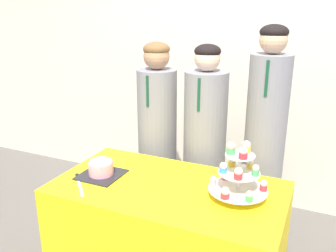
% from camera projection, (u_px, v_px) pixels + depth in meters
% --- Properties ---
extents(wall_back, '(9.00, 0.06, 2.70)m').
position_uv_depth(wall_back, '(234.00, 51.00, 3.04)').
color(wall_back, beige).
rests_on(wall_back, ground_plane).
extents(table, '(1.32, 0.72, 0.72)m').
position_uv_depth(table, '(168.00, 239.00, 2.15)').
color(table, yellow).
rests_on(table, ground_plane).
extents(round_cake, '(0.25, 0.25, 0.11)m').
position_uv_depth(round_cake, '(101.00, 168.00, 2.15)').
color(round_cake, '#232328').
rests_on(round_cake, table).
extents(cake_knife, '(0.22, 0.23, 0.01)m').
position_uv_depth(cake_knife, '(79.00, 181.00, 2.10)').
color(cake_knife, silver).
rests_on(cake_knife, table).
extents(cupcake_stand, '(0.32, 0.32, 0.31)m').
position_uv_depth(cupcake_stand, '(238.00, 174.00, 1.87)').
color(cupcake_stand, silver).
rests_on(cupcake_stand, table).
extents(student_0, '(0.29, 0.30, 1.47)m').
position_uv_depth(student_0, '(157.00, 144.00, 2.73)').
color(student_0, gray).
rests_on(student_0, ground_plane).
extents(student_1, '(0.30, 0.31, 1.47)m').
position_uv_depth(student_1, '(204.00, 153.00, 2.59)').
color(student_1, gray).
rests_on(student_1, ground_plane).
extents(student_2, '(0.27, 0.27, 1.60)m').
position_uv_depth(student_2, '(264.00, 152.00, 2.40)').
color(student_2, gray).
rests_on(student_2, ground_plane).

